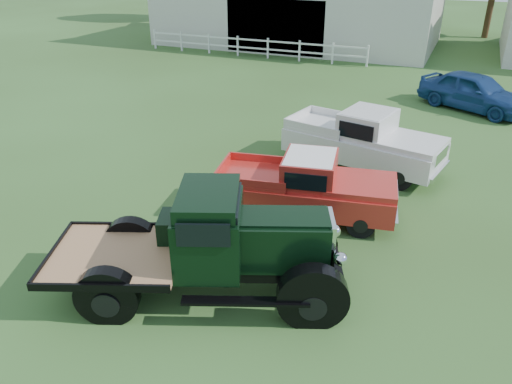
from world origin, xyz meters
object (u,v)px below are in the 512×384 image
at_px(white_pickup, 363,140).
at_px(misc_car_blue, 474,91).
at_px(red_pickup, 305,186).
at_px(vintage_flatbed, 205,244).

distance_m(white_pickup, misc_car_blue, 8.34).
relative_size(red_pickup, misc_car_blue, 1.01).
bearing_deg(white_pickup, red_pickup, -88.55).
xyz_separation_m(white_pickup, misc_car_blue, (2.99, 7.79, -0.13)).
height_order(red_pickup, white_pickup, white_pickup).
distance_m(red_pickup, misc_car_blue, 11.98).
relative_size(vintage_flatbed, misc_car_blue, 1.26).
bearing_deg(misc_car_blue, white_pickup, -172.52).
distance_m(vintage_flatbed, red_pickup, 3.87).
xyz_separation_m(vintage_flatbed, white_pickup, (1.51, 7.39, -0.23)).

